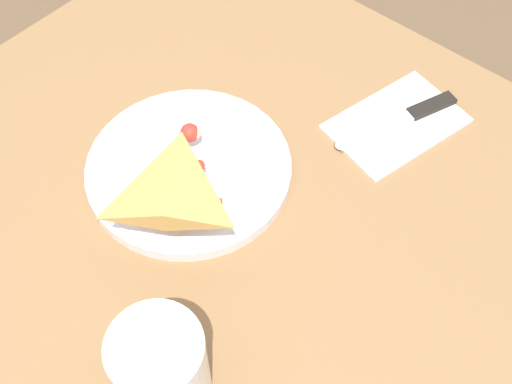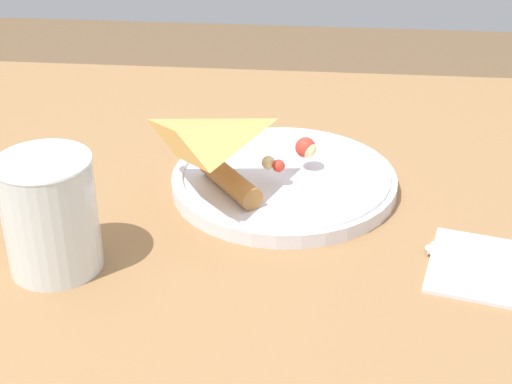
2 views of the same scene
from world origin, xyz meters
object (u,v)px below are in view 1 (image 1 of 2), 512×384
at_px(milk_glass, 162,371).
at_px(plate_pizza, 188,168).
at_px(dining_table, 132,361).
at_px(butter_knife, 402,119).
at_px(napkin_folded, 396,123).

bearing_deg(milk_glass, plate_pizza, -140.29).
relative_size(dining_table, butter_knife, 6.74).
relative_size(dining_table, plate_pizza, 4.76).
bearing_deg(napkin_folded, plate_pizza, -32.08).
height_order(plate_pizza, napkin_folded, plate_pizza).
relative_size(dining_table, napkin_folded, 6.21).
xyz_separation_m(dining_table, plate_pizza, (-0.19, -0.08, 0.11)).
bearing_deg(plate_pizza, dining_table, 22.87).
bearing_deg(napkin_folded, dining_table, -8.70).
relative_size(plate_pizza, napkin_folded, 1.31).
height_order(dining_table, napkin_folded, napkin_folded).
relative_size(milk_glass, napkin_folded, 0.59).
bearing_deg(milk_glass, dining_table, -96.41).
height_order(dining_table, plate_pizza, plate_pizza).
xyz_separation_m(dining_table, butter_knife, (-0.43, 0.07, 0.10)).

